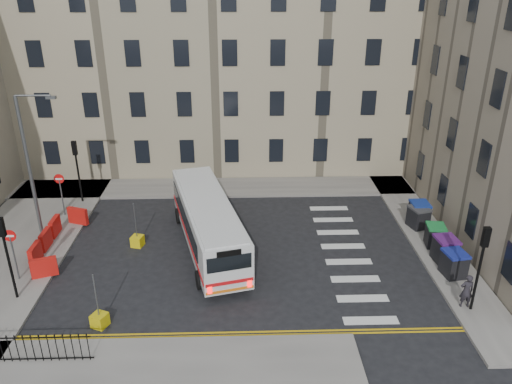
{
  "coord_description": "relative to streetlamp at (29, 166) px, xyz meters",
  "views": [
    {
      "loc": [
        -1.53,
        -23.4,
        13.97
      ],
      "look_at": [
        -0.79,
        1.2,
        3.0
      ],
      "focal_mm": 35.0,
      "sensor_mm": 36.0,
      "label": 1
    }
  ],
  "objects": [
    {
      "name": "bus",
      "position": [
        9.58,
        -1.52,
        -2.73
      ],
      "size": [
        4.8,
        10.48,
        2.78
      ],
      "rotation": [
        0.0,
        0.0,
        0.25
      ],
      "color": "silver",
      "rests_on": "ground"
    },
    {
      "name": "no_entry_south",
      "position": [
        0.5,
        -4.5,
        -2.26
      ],
      "size": [
        0.6,
        0.08,
        3.0
      ],
      "color": "#595B5E",
      "rests_on": "pavement_west"
    },
    {
      "name": "wheelie_bin_a",
      "position": [
        21.82,
        -4.78,
        -3.54
      ],
      "size": [
        1.18,
        1.31,
        1.28
      ],
      "rotation": [
        0.0,
        0.0,
        0.16
      ],
      "color": "black",
      "rests_on": "pavement_east"
    },
    {
      "name": "bollard_yellow",
      "position": [
        5.65,
        -1.2,
        -4.04
      ],
      "size": [
        0.74,
        0.74,
        0.6
      ],
      "primitive_type": "cube",
      "rotation": [
        0.0,
        0.0,
        -0.28
      ],
      "color": "yellow",
      "rests_on": "ground"
    },
    {
      "name": "pedestrian",
      "position": [
        21.36,
        -7.3,
        -3.37
      ],
      "size": [
        0.61,
        0.4,
        1.64
      ],
      "primitive_type": "imported",
      "rotation": [
        0.0,
        0.0,
        3.12
      ],
      "color": "black",
      "rests_on": "pavement_east"
    },
    {
      "name": "terrace_north",
      "position": [
        6.0,
        13.5,
        4.28
      ],
      "size": [
        38.3,
        10.8,
        17.2
      ],
      "color": "gray",
      "rests_on": "ground"
    },
    {
      "name": "traffic_light_nw",
      "position": [
        1.0,
        4.5,
        -1.47
      ],
      "size": [
        0.28,
        0.22,
        4.1
      ],
      "color": "black",
      "rests_on": "pavement_west"
    },
    {
      "name": "pavement_north",
      "position": [
        7.0,
        6.6,
        -4.26
      ],
      "size": [
        36.0,
        3.2,
        0.15
      ],
      "primitive_type": "cube",
      "color": "slate",
      "rests_on": "ground"
    },
    {
      "name": "traffic_light_sw",
      "position": [
        1.0,
        -6.0,
        -1.47
      ],
      "size": [
        0.28,
        0.22,
        4.1
      ],
      "color": "black",
      "rests_on": "pavement_west"
    },
    {
      "name": "wheelie_bin_e",
      "position": [
        21.94,
        0.8,
        -3.53
      ],
      "size": [
        1.04,
        1.19,
        1.31
      ],
      "rotation": [
        0.0,
        0.0,
        0.01
      ],
      "color": "black",
      "rests_on": "pavement_east"
    },
    {
      "name": "streetlamp",
      "position": [
        0.0,
        0.0,
        0.0
      ],
      "size": [
        0.5,
        0.22,
        8.14
      ],
      "color": "#595B5E",
      "rests_on": "pavement_west"
    },
    {
      "name": "wheelie_bin_b",
      "position": [
        21.87,
        -3.49,
        -3.51
      ],
      "size": [
        1.16,
        1.31,
        1.34
      ],
      "rotation": [
        0.0,
        0.0,
        0.1
      ],
      "color": "black",
      "rests_on": "pavement_east"
    },
    {
      "name": "wheelie_bin_c",
      "position": [
        21.93,
        -1.89,
        -3.58
      ],
      "size": [
        1.1,
        1.22,
        1.21
      ],
      "rotation": [
        0.0,
        0.0,
        -0.14
      ],
      "color": "black",
      "rests_on": "pavement_east"
    },
    {
      "name": "traffic_light_east",
      "position": [
        21.6,
        -7.5,
        -1.47
      ],
      "size": [
        0.28,
        0.22,
        4.1
      ],
      "color": "black",
      "rests_on": "pavement_east"
    },
    {
      "name": "ground",
      "position": [
        13.0,
        -2.0,
        -4.34
      ],
      "size": [
        120.0,
        120.0,
        0.0
      ],
      "primitive_type": "plane",
      "color": "black",
      "rests_on": "ground"
    },
    {
      "name": "no_entry_north",
      "position": [
        0.5,
        2.5,
        -2.26
      ],
      "size": [
        0.6,
        0.08,
        3.0
      ],
      "color": "#595B5E",
      "rests_on": "pavement_west"
    },
    {
      "name": "wheelie_bin_d",
      "position": [
        21.74,
        0.3,
        -3.56
      ],
      "size": [
        1.27,
        1.36,
        1.25
      ],
      "rotation": [
        0.0,
        0.0,
        0.29
      ],
      "color": "black",
      "rests_on": "pavement_east"
    },
    {
      "name": "pavement_east",
      "position": [
        22.0,
        2.0,
        -4.26
      ],
      "size": [
        2.4,
        26.0,
        0.15
      ],
      "primitive_type": "cube",
      "color": "slate",
      "rests_on": "ground"
    },
    {
      "name": "bollard_chevron",
      "position": [
        5.31,
        -8.0,
        -4.04
      ],
      "size": [
        0.79,
        0.79,
        0.6
      ],
      "primitive_type": "cube",
      "rotation": [
        0.0,
        0.0,
        -0.42
      ],
      "color": "#C5B00B",
      "rests_on": "ground"
    },
    {
      "name": "roadworks_barriers",
      "position": [
        1.16,
        -1.5,
        -3.69
      ],
      "size": [
        1.66,
        6.26,
        1.0
      ],
      "color": "red",
      "rests_on": "pavement_west"
    },
    {
      "name": "pavement_west",
      "position": [
        -1.0,
        -1.0,
        -4.26
      ],
      "size": [
        6.0,
        22.0,
        0.15
      ],
      "primitive_type": "cube",
      "color": "slate",
      "rests_on": "ground"
    }
  ]
}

